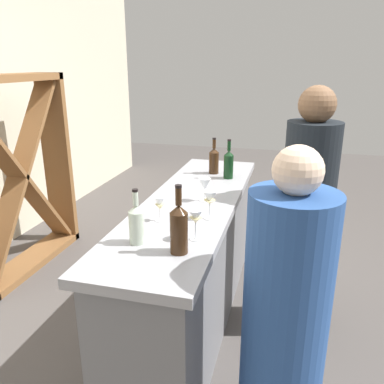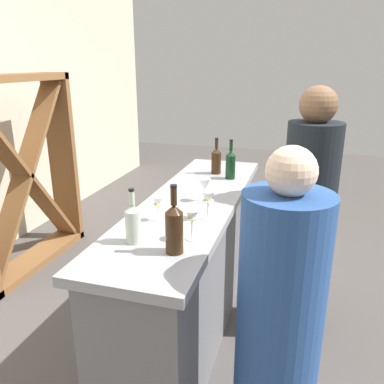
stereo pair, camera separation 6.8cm
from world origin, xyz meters
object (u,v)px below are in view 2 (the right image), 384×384
Objects in this scene: wine_bottle_center_dark_green at (231,164)px; wine_glass_near_center at (192,218)px; wine_bottle_leftmost_amber_brown at (174,227)px; wine_glass_near_right at (205,185)px; wine_bottle_second_right_amber_brown at (216,160)px; wine_rack at (23,175)px; wine_glass_near_left at (208,199)px; wine_glass_far_left at (158,204)px; person_left_guest at (307,223)px; wine_bottle_second_left_clear_pale at (133,222)px; person_center_guest at (278,329)px.

wine_glass_near_center is at bearing -178.71° from wine_bottle_center_dark_green.
wine_bottle_leftmost_amber_brown is 2.23× the size of wine_glass_near_right.
wine_bottle_leftmost_amber_brown is 1.16× the size of wine_bottle_second_right_amber_brown.
wine_rack is 5.67× the size of wine_bottle_center_dark_green.
wine_bottle_second_right_amber_brown reaches higher than wine_glass_near_left.
wine_bottle_center_dark_green is 2.15× the size of wine_glass_far_left.
wine_glass_near_center is 0.09× the size of person_left_guest.
wine_bottle_second_left_clear_pale is 0.97× the size of wine_bottle_second_right_amber_brown.
wine_rack is at bearing -31.65° from person_center_guest.
wine_bottle_second_left_clear_pale is (0.04, 0.22, -0.02)m from wine_bottle_leftmost_amber_brown.
person_center_guest reaches higher than wine_bottle_center_dark_green.
wine_bottle_center_dark_green is at bearing -11.07° from wine_bottle_second_left_clear_pale.
wine_bottle_leftmost_amber_brown is at bearing 50.87° from person_left_guest.
wine_bottle_second_right_amber_brown is 1.03m from wine_glass_far_left.
wine_glass_far_left is at bearing -118.06° from wine_rack.
person_center_guest is (-0.08, -0.49, -0.38)m from wine_bottle_leftmost_amber_brown.
wine_rack is 1.80m from wine_bottle_center_dark_green.
wine_glass_far_left is (0.29, -0.01, -0.01)m from wine_bottle_second_left_clear_pale.
wine_bottle_second_left_clear_pale is 1.32m from wine_bottle_second_right_amber_brown.
wine_glass_near_center is 1.13× the size of wine_glass_far_left.
person_left_guest reaches higher than person_center_guest.
wine_glass_near_center is 0.63m from person_center_guest.
wine_glass_far_left is (0.18, 0.25, -0.02)m from wine_glass_near_center.
wine_rack is at bearing 96.37° from wine_bottle_second_right_amber_brown.
wine_glass_near_center is at bearing 47.89° from person_left_guest.
wine_bottle_second_right_amber_brown is at bearing 10.24° from wine_glass_near_left.
wine_bottle_leftmost_amber_brown is 2.10× the size of wine_glass_near_center.
wine_glass_near_right is at bearing -58.84° from person_center_guest.
wine_bottle_leftmost_amber_brown is 1.98× the size of wine_glass_near_left.
wine_glass_near_left is at bearing -177.60° from wine_bottle_center_dark_green.
wine_rack is 5.97× the size of wine_bottle_second_right_amber_brown.
wine_bottle_second_left_clear_pale is 1.67× the size of wine_glass_near_left.
wine_glass_near_left is 1.06× the size of wine_glass_near_center.
wine_glass_near_right is at bearing 173.57° from wine_bottle_center_dark_green.
wine_bottle_second_left_clear_pale is at bearing 168.93° from wine_bottle_center_dark_green.
wine_bottle_second_left_clear_pale is 0.81m from person_center_guest.
wine_glass_far_left is at bearing 29.88° from person_left_guest.
wine_bottle_leftmost_amber_brown is at bearing -174.96° from wine_bottle_second_right_amber_brown.
wine_bottle_second_left_clear_pale is 0.70m from wine_glass_near_right.
wine_glass_near_left is at bearing -169.76° from wine_bottle_second_right_amber_brown.
person_center_guest is (-1.25, -2.27, -0.16)m from wine_rack.
wine_bottle_leftmost_amber_brown is at bearing -148.28° from wine_glass_far_left.
wine_bottle_second_right_amber_brown is at bearing -83.63° from wine_rack.
wine_bottle_second_right_amber_brown reaches higher than wine_bottle_second_left_clear_pale.
wine_rack is 1.68m from wine_bottle_second_right_amber_brown.
wine_glass_near_left is 0.11× the size of person_center_guest.
wine_bottle_center_dark_green is 2.03× the size of wine_glass_near_right.
wine_bottle_leftmost_amber_brown is 0.16m from wine_glass_near_center.
wine_glass_near_left is (-0.93, -0.17, 0.01)m from wine_bottle_second_right_amber_brown.
wine_bottle_center_dark_green is at bearing -87.51° from wine_rack.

